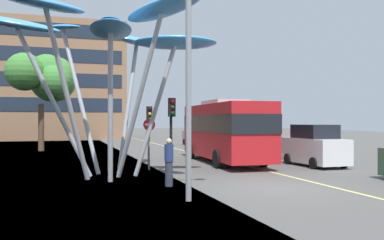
# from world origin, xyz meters

# --- Properties ---
(ground) EXTENTS (120.00, 240.00, 0.10)m
(ground) POSITION_xyz_m (-0.67, 0.00, -0.05)
(ground) COLOR #54514F
(red_bus) EXTENTS (3.19, 10.01, 3.64)m
(red_bus) POSITION_xyz_m (1.75, 9.24, 1.99)
(red_bus) COLOR red
(red_bus) RESTS_ON ground
(leaf_sculpture) EXTENTS (10.68, 10.26, 7.75)m
(leaf_sculpture) POSITION_xyz_m (-5.53, 5.15, 6.24)
(leaf_sculpture) COLOR #9EA0A5
(leaf_sculpture) RESTS_ON ground
(traffic_light_kerb_near) EXTENTS (0.28, 0.42, 3.44)m
(traffic_light_kerb_near) POSITION_xyz_m (-2.89, 3.63, 2.50)
(traffic_light_kerb_near) COLOR black
(traffic_light_kerb_near) RESTS_ON ground
(traffic_light_kerb_far) EXTENTS (0.28, 0.42, 3.21)m
(traffic_light_kerb_far) POSITION_xyz_m (-2.98, 7.98, 2.34)
(traffic_light_kerb_far) COLOR black
(traffic_light_kerb_far) RESTS_ON ground
(car_parked_mid) EXTENTS (2.00, 4.16, 2.25)m
(car_parked_mid) POSITION_xyz_m (5.76, 6.10, 1.06)
(car_parked_mid) COLOR silver
(car_parked_mid) RESTS_ON ground
(car_parked_far) EXTENTS (2.09, 3.82, 2.22)m
(car_parked_far) POSITION_xyz_m (5.46, 13.02, 1.03)
(car_parked_far) COLOR silver
(car_parked_far) RESTS_ON ground
(car_side_street) EXTENTS (1.92, 3.88, 2.38)m
(car_side_street) POSITION_xyz_m (5.62, 20.23, 1.10)
(car_side_street) COLOR black
(car_side_street) RESTS_ON ground
(car_far_side) EXTENTS (2.01, 4.55, 2.08)m
(car_far_side) POSITION_xyz_m (5.54, 26.18, 0.98)
(car_far_side) COLOR gray
(car_far_side) RESTS_ON ground
(street_lamp) EXTENTS (1.58, 0.44, 7.99)m
(street_lamp) POSITION_xyz_m (-3.35, -1.51, 5.05)
(street_lamp) COLOR gray
(street_lamp) RESTS_ON ground
(tree_pavement_near) EXTENTS (5.52, 5.49, 7.93)m
(tree_pavement_near) POSITION_xyz_m (-8.53, 22.78, 6.03)
(tree_pavement_near) COLOR brown
(tree_pavement_near) RESTS_ON ground
(pedestrian) EXTENTS (0.34, 0.34, 1.81)m
(pedestrian) POSITION_xyz_m (-3.54, 1.50, 0.91)
(pedestrian) COLOR #2D3342
(pedestrian) RESTS_ON ground
(no_entry_sign) EXTENTS (0.60, 0.12, 2.57)m
(no_entry_sign) POSITION_xyz_m (-3.22, 6.84, 1.71)
(no_entry_sign) COLOR gray
(no_entry_sign) RESTS_ON ground
(backdrop_building) EXTENTS (21.83, 13.71, 15.14)m
(backdrop_building) POSITION_xyz_m (-10.22, 47.16, 7.57)
(backdrop_building) COLOR #936B4C
(backdrop_building) RESTS_ON ground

